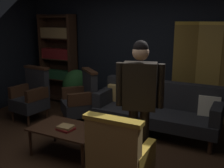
# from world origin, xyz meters

# --- Properties ---
(ground_plane) EXTENTS (10.00, 10.00, 0.00)m
(ground_plane) POSITION_xyz_m (0.00, 0.00, 0.00)
(ground_plane) COLOR #331E11
(back_wall) EXTENTS (7.20, 0.10, 2.80)m
(back_wall) POSITION_xyz_m (0.00, 2.45, 1.40)
(back_wall) COLOR black
(back_wall) RESTS_ON ground_plane
(folding_screen) EXTENTS (1.27, 0.38, 1.90)m
(folding_screen) POSITION_xyz_m (1.21, 2.34, 0.99)
(folding_screen) COLOR olive
(folding_screen) RESTS_ON ground_plane
(bookshelf) EXTENTS (0.90, 0.32, 2.05)m
(bookshelf) POSITION_xyz_m (-2.15, 2.19, 1.09)
(bookshelf) COLOR #382114
(bookshelf) RESTS_ON ground_plane
(velvet_couch) EXTENTS (2.12, 0.78, 0.88)m
(velvet_couch) POSITION_xyz_m (0.55, 1.45, 0.45)
(velvet_couch) COLOR #382114
(velvet_couch) RESTS_ON ground_plane
(coffee_table) EXTENTS (1.00, 0.64, 0.42)m
(coffee_table) POSITION_xyz_m (-0.36, 0.07, 0.37)
(coffee_table) COLOR #382114
(coffee_table) RESTS_ON ground_plane
(armchair_gilt_accent) EXTENTS (0.60, 0.58, 1.04)m
(armchair_gilt_accent) POSITION_xyz_m (0.79, -0.55, 0.49)
(armchair_gilt_accent) COLOR gold
(armchair_gilt_accent) RESTS_ON ground_plane
(armchair_wing_left) EXTENTS (0.64, 0.64, 1.04)m
(armchair_wing_left) POSITION_xyz_m (-1.83, 0.91, 0.49)
(armchair_wing_left) COLOR #382114
(armchair_wing_left) RESTS_ON ground_plane
(armchair_wing_right) EXTENTS (0.81, 0.81, 1.04)m
(armchair_wing_right) POSITION_xyz_m (-0.82, 1.15, 0.49)
(armchair_wing_right) COLOR #382114
(armchair_wing_right) RESTS_ON ground_plane
(standing_figure) EXTENTS (0.57, 0.31, 1.70)m
(standing_figure) POSITION_xyz_m (0.73, 0.13, 1.03)
(standing_figure) COLOR black
(standing_figure) RESTS_ON ground_plane
(potted_plant) EXTENTS (0.61, 0.61, 0.91)m
(potted_plant) POSITION_xyz_m (-1.34, 1.75, 0.52)
(potted_plant) COLOR brown
(potted_plant) RESTS_ON ground_plane
(book_red_leather) EXTENTS (0.24, 0.22, 0.03)m
(book_red_leather) POSITION_xyz_m (-0.32, 0.00, 0.43)
(book_red_leather) COLOR maroon
(book_red_leather) RESTS_ON coffee_table
(book_tan_leather) EXTENTS (0.21, 0.17, 0.03)m
(book_tan_leather) POSITION_xyz_m (-0.32, 0.00, 0.47)
(book_tan_leather) COLOR #9E7A47
(book_tan_leather) RESTS_ON book_red_leather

